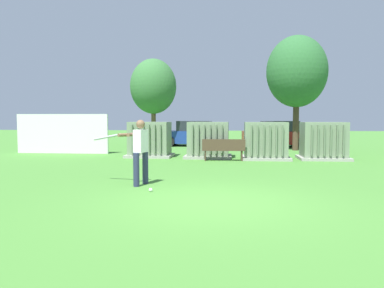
% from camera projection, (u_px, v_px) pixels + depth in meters
% --- Properties ---
extents(ground_plane, '(96.00, 96.00, 0.00)m').
position_uv_depth(ground_plane, '(211.00, 202.00, 7.96)').
color(ground_plane, '#478433').
extents(fence_panel, '(4.80, 0.12, 2.00)m').
position_uv_depth(fence_panel, '(62.00, 134.00, 19.20)').
color(fence_panel, white).
rests_on(fence_panel, ground).
extents(transformer_west, '(2.10, 1.70, 1.62)m').
position_uv_depth(transformer_west, '(150.00, 140.00, 17.42)').
color(transformer_west, '#9E9B93').
rests_on(transformer_west, ground).
extents(transformer_mid_west, '(2.10, 1.70, 1.62)m').
position_uv_depth(transformer_mid_west, '(208.00, 140.00, 17.00)').
color(transformer_mid_west, '#9E9B93').
rests_on(transformer_mid_west, ground).
extents(transformer_mid_east, '(2.10, 1.70, 1.62)m').
position_uv_depth(transformer_mid_east, '(265.00, 141.00, 16.39)').
color(transformer_mid_east, '#9E9B93').
rests_on(transformer_mid_east, ground).
extents(transformer_east, '(2.10, 1.70, 1.62)m').
position_uv_depth(transformer_east, '(323.00, 141.00, 16.32)').
color(transformer_east, '#9E9B93').
rests_on(transformer_east, ground).
extents(park_bench, '(1.82, 0.51, 0.92)m').
position_uv_depth(park_bench, '(224.00, 148.00, 15.78)').
color(park_bench, '#4C3828').
rests_on(park_bench, ground).
extents(batter, '(1.60, 0.77, 1.74)m').
position_uv_depth(batter, '(139.00, 149.00, 10.01)').
color(batter, '#282D4C').
rests_on(batter, ground).
extents(sports_ball, '(0.09, 0.09, 0.09)m').
position_uv_depth(sports_ball, '(151.00, 190.00, 9.13)').
color(sports_ball, white).
rests_on(sports_ball, ground).
extents(tree_left, '(2.86, 2.86, 5.47)m').
position_uv_depth(tree_left, '(153.00, 87.00, 23.37)').
color(tree_left, brown).
rests_on(tree_left, ground).
extents(tree_center_left, '(3.31, 3.31, 6.33)m').
position_uv_depth(tree_center_left, '(297.00, 72.00, 20.76)').
color(tree_center_left, '#4C3828').
rests_on(tree_center_left, ground).
extents(parked_car_leftmost, '(4.30, 2.11, 1.62)m').
position_uv_depth(parked_car_leftmost, '(193.00, 134.00, 24.36)').
color(parked_car_leftmost, navy).
rests_on(parked_car_leftmost, ground).
extents(parked_car_left_of_center, '(4.40, 2.36, 1.62)m').
position_uv_depth(parked_car_left_of_center, '(278.00, 135.00, 23.60)').
color(parked_car_left_of_center, maroon).
rests_on(parked_car_left_of_center, ground).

